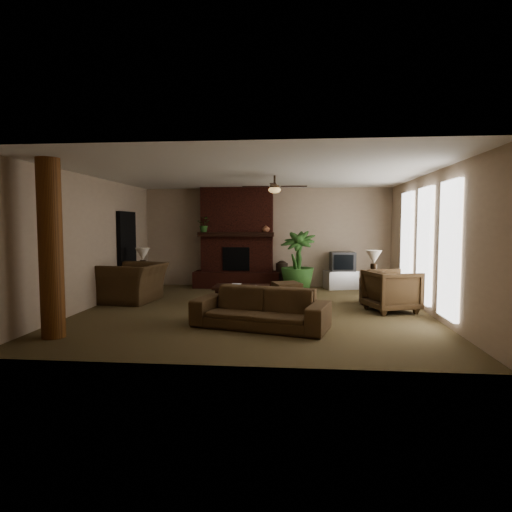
# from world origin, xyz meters

# --- Properties ---
(room_shell) EXTENTS (7.00, 7.00, 7.00)m
(room_shell) POSITION_xyz_m (0.00, 0.00, 1.40)
(room_shell) COLOR brown
(room_shell) RESTS_ON ground
(fireplace) EXTENTS (2.40, 0.70, 2.80)m
(fireplace) POSITION_xyz_m (-0.80, 3.22, 1.16)
(fireplace) COLOR #411911
(fireplace) RESTS_ON ground
(windows) EXTENTS (0.08, 3.65, 2.35)m
(windows) POSITION_xyz_m (3.45, 0.20, 1.35)
(windows) COLOR white
(windows) RESTS_ON ground
(log_column) EXTENTS (0.36, 0.36, 2.80)m
(log_column) POSITION_xyz_m (-2.95, -2.40, 1.40)
(log_column) COLOR brown
(log_column) RESTS_ON ground
(doorway) EXTENTS (0.10, 1.00, 2.10)m
(doorway) POSITION_xyz_m (-3.44, 1.80, 1.05)
(doorway) COLOR black
(doorway) RESTS_ON ground
(ceiling_fan) EXTENTS (1.35, 1.35, 0.37)m
(ceiling_fan) POSITION_xyz_m (0.40, 0.30, 2.53)
(ceiling_fan) COLOR black
(ceiling_fan) RESTS_ON ceiling
(sofa) EXTENTS (2.41, 1.26, 0.91)m
(sofa) POSITION_xyz_m (0.25, -1.46, 0.45)
(sofa) COLOR #49351F
(sofa) RESTS_ON ground
(armchair_left) EXTENTS (1.03, 1.44, 1.18)m
(armchair_left) POSITION_xyz_m (-2.86, 0.75, 0.59)
(armchair_left) COLOR #49351F
(armchair_left) RESTS_ON ground
(armchair_right) EXTENTS (1.10, 1.14, 0.94)m
(armchair_right) POSITION_xyz_m (2.81, 0.15, 0.47)
(armchair_right) COLOR #49351F
(armchair_right) RESTS_ON ground
(coffee_table) EXTENTS (1.20, 0.70, 0.43)m
(coffee_table) POSITION_xyz_m (-0.34, 0.56, 0.37)
(coffee_table) COLOR black
(coffee_table) RESTS_ON ground
(ottoman) EXTENTS (0.78, 0.78, 0.40)m
(ottoman) POSITION_xyz_m (0.64, 1.37, 0.20)
(ottoman) COLOR #49351F
(ottoman) RESTS_ON ground
(tv_stand) EXTENTS (0.96, 0.73, 0.50)m
(tv_stand) POSITION_xyz_m (2.09, 3.15, 0.25)
(tv_stand) COLOR #BCBCBE
(tv_stand) RESTS_ON ground
(tv) EXTENTS (0.68, 0.57, 0.52)m
(tv) POSITION_xyz_m (2.14, 3.14, 0.76)
(tv) COLOR #39393B
(tv) RESTS_ON tv_stand
(floor_vase) EXTENTS (0.34, 0.34, 0.77)m
(floor_vase) POSITION_xyz_m (0.47, 3.15, 0.43)
(floor_vase) COLOR #2D2119
(floor_vase) RESTS_ON ground
(floor_plant) EXTENTS (1.37, 1.81, 0.90)m
(floor_plant) POSITION_xyz_m (0.90, 2.40, 0.45)
(floor_plant) COLOR #2F5A24
(floor_plant) RESTS_ON ground
(side_table_left) EXTENTS (0.63, 0.63, 0.55)m
(side_table_left) POSITION_xyz_m (-2.86, 1.46, 0.28)
(side_table_left) COLOR black
(side_table_left) RESTS_ON ground
(lamp_left) EXTENTS (0.37, 0.37, 0.65)m
(lamp_left) POSITION_xyz_m (-2.90, 1.45, 1.00)
(lamp_left) COLOR black
(lamp_left) RESTS_ON side_table_left
(side_table_right) EXTENTS (0.51, 0.51, 0.55)m
(side_table_right) POSITION_xyz_m (2.56, 0.99, 0.28)
(side_table_right) COLOR black
(side_table_right) RESTS_ON ground
(lamp_right) EXTENTS (0.44, 0.44, 0.65)m
(lamp_right) POSITION_xyz_m (2.59, 1.02, 1.00)
(lamp_right) COLOR black
(lamp_right) RESTS_ON side_table_right
(mantel_plant) EXTENTS (0.47, 0.50, 0.33)m
(mantel_plant) POSITION_xyz_m (-1.69, 3.03, 1.72)
(mantel_plant) COLOR #2F5A24
(mantel_plant) RESTS_ON fireplace
(mantel_vase) EXTENTS (0.28, 0.28, 0.22)m
(mantel_vase) POSITION_xyz_m (0.03, 3.02, 1.67)
(mantel_vase) COLOR #96593C
(mantel_vase) RESTS_ON fireplace
(book_a) EXTENTS (0.22, 0.05, 0.29)m
(book_a) POSITION_xyz_m (-0.58, 0.60, 0.57)
(book_a) COLOR #999999
(book_a) RESTS_ON coffee_table
(book_b) EXTENTS (0.19, 0.14, 0.29)m
(book_b) POSITION_xyz_m (-0.10, 0.40, 0.58)
(book_b) COLOR #999999
(book_b) RESTS_ON coffee_table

